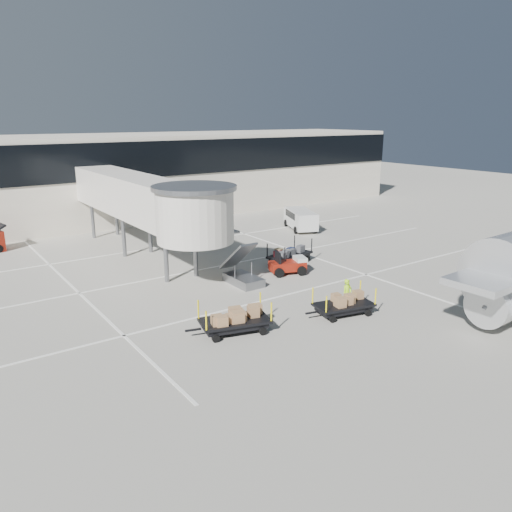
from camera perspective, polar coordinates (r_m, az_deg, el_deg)
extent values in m
plane|color=#B5B1A2|center=(27.19, 6.92, -5.42)|extent=(140.00, 140.00, 0.00)
cube|color=white|center=(28.60, 4.25, -4.24)|extent=(40.00, 0.15, 0.02)
cube|color=white|center=(34.02, -3.21, -0.95)|extent=(40.00, 0.15, 0.02)
cube|color=white|center=(39.93, -8.53, 1.41)|extent=(40.00, 0.15, 0.02)
cube|color=white|center=(38.15, 3.66, 0.88)|extent=(0.15, 30.00, 0.02)
cube|color=white|center=(31.16, -20.06, -3.49)|extent=(0.15, 30.00, 0.02)
cube|color=silver|center=(51.97, -15.77, 8.77)|extent=(64.00, 12.00, 8.00)
cube|color=black|center=(46.14, -13.37, 10.63)|extent=(64.00, 0.12, 3.20)
cube|color=silver|center=(36.61, -13.72, 6.70)|extent=(3.00, 18.00, 2.80)
cylinder|color=silver|center=(28.53, -6.99, 4.58)|extent=(4.40, 4.40, 3.00)
cylinder|color=gray|center=(28.26, -7.09, 7.77)|extent=(4.80, 4.80, 0.25)
cylinder|color=gray|center=(30.50, -10.24, -0.33)|extent=(0.28, 0.28, 2.90)
cylinder|color=gray|center=(31.35, -6.94, 0.24)|extent=(0.28, 0.28, 2.90)
cylinder|color=gray|center=(36.79, -14.88, 2.14)|extent=(0.28, 0.28, 2.90)
cylinder|color=gray|center=(37.50, -12.03, 2.57)|extent=(0.28, 0.28, 2.90)
cylinder|color=gray|center=(43.30, -18.16, 3.87)|extent=(0.28, 0.28, 2.90)
cylinder|color=gray|center=(43.90, -15.67, 4.22)|extent=(0.28, 0.28, 2.90)
cube|color=gray|center=(30.01, -1.44, -2.75)|extent=(1.40, 2.60, 0.50)
cube|color=gray|center=(30.09, -2.09, -0.01)|extent=(1.20, 2.60, 2.06)
cube|color=gray|center=(30.94, -3.53, 2.79)|extent=(1.40, 1.20, 0.12)
cube|color=maroon|center=(31.91, 3.62, -1.14)|extent=(2.49, 1.77, 0.57)
cube|color=silver|center=(32.09, 5.06, -0.37)|extent=(0.96, 1.20, 0.33)
cube|color=black|center=(31.55, 2.50, -0.25)|extent=(0.42, 0.93, 0.85)
cylinder|color=black|center=(31.19, 2.68, -1.94)|extent=(0.65, 0.42, 0.60)
cylinder|color=black|center=(32.30, 1.99, -1.31)|extent=(0.65, 0.42, 0.60)
cylinder|color=black|center=(31.68, 5.27, -1.71)|extent=(0.65, 0.42, 0.60)
cylinder|color=black|center=(32.77, 4.50, -1.09)|extent=(0.65, 0.42, 0.60)
cube|color=black|center=(34.17, 3.88, 0.13)|extent=(3.56, 2.41, 0.13)
cube|color=black|center=(34.22, 3.87, -0.18)|extent=(3.18, 2.09, 0.27)
cube|color=black|center=(32.68, 1.80, -0.86)|extent=(0.76, 0.28, 0.09)
cylinder|color=black|center=(32.99, 3.72, -1.18)|extent=(0.40, 0.24, 0.37)
cylinder|color=black|center=(33.83, 1.73, -0.72)|extent=(0.40, 0.24, 0.37)
cylinder|color=black|center=(34.78, 5.95, -0.34)|extent=(0.40, 0.24, 0.37)
cylinder|color=black|center=(35.58, 4.00, 0.07)|extent=(0.40, 0.24, 0.37)
cylinder|color=black|center=(32.41, 3.31, 0.17)|extent=(0.08, 0.08, 0.98)
cylinder|color=black|center=(33.27, 1.29, 0.61)|extent=(0.08, 0.08, 0.98)
cylinder|color=black|center=(34.88, 6.38, 1.22)|extent=(0.08, 0.08, 0.98)
cylinder|color=black|center=(35.68, 4.43, 1.60)|extent=(0.08, 0.08, 0.98)
cube|color=#121B3A|center=(33.44, 2.26, 0.27)|extent=(0.49, 0.49, 0.39)
cube|color=#4C4C51|center=(33.24, 3.31, 0.14)|extent=(0.57, 0.46, 0.37)
cube|color=#9D8655|center=(34.24, 3.32, 0.54)|extent=(0.62, 0.52, 0.30)
cube|color=#4C4C51|center=(33.28, 3.56, 0.12)|extent=(0.54, 0.48, 0.33)
cube|color=#4C4C51|center=(35.11, 4.55, 1.05)|extent=(0.54, 0.50, 0.47)
cube|color=#9D8655|center=(33.48, 4.01, 0.16)|extent=(0.47, 0.48, 0.27)
cube|color=#9D8655|center=(34.12, 4.40, 0.47)|extent=(0.59, 0.53, 0.29)
cube|color=#4C4C51|center=(34.01, 4.61, 0.42)|extent=(0.62, 0.53, 0.30)
cube|color=#121B3A|center=(34.52, 3.75, 0.68)|extent=(0.54, 0.46, 0.32)
cube|color=maroon|center=(34.43, 4.38, 0.69)|extent=(0.54, 0.52, 0.39)
cube|color=#4C4C51|center=(35.10, 4.10, 0.97)|extent=(0.53, 0.47, 0.37)
cube|color=black|center=(25.74, 9.98, -5.49)|extent=(3.22, 2.07, 0.12)
cube|color=black|center=(25.80, 9.97, -5.86)|extent=(2.88, 1.79, 0.25)
cube|color=black|center=(24.89, 6.39, -6.45)|extent=(0.69, 0.22, 0.08)
cylinder|color=black|center=(24.83, 8.74, -7.17)|extent=(0.36, 0.21, 0.34)
cylinder|color=black|center=(25.88, 7.19, -6.14)|extent=(0.36, 0.21, 0.34)
cylinder|color=black|center=(25.92, 12.69, -6.38)|extent=(0.36, 0.21, 0.34)
cylinder|color=black|center=(26.93, 11.05, -5.43)|extent=(0.36, 0.21, 0.34)
cylinder|color=yellow|center=(24.33, 8.05, -5.54)|extent=(0.07, 0.07, 0.89)
cylinder|color=yellow|center=(25.41, 6.50, -4.55)|extent=(0.07, 0.07, 0.89)
cylinder|color=yellow|center=(25.85, 13.50, -4.55)|extent=(0.07, 0.07, 0.89)
cylinder|color=yellow|center=(26.86, 11.83, -3.66)|extent=(0.07, 0.07, 0.89)
cube|color=#A07A4D|center=(25.08, 9.99, -5.30)|extent=(0.66, 0.54, 0.50)
cube|color=#A07A4D|center=(25.55, 9.67, -5.03)|extent=(0.52, 0.58, 0.39)
cube|color=#A07A4D|center=(26.23, 10.53, -4.37)|extent=(0.48, 0.49, 0.51)
cube|color=#A07A4D|center=(25.63, 9.87, -4.99)|extent=(0.52, 0.56, 0.37)
cube|color=#A07A4D|center=(24.89, 8.93, -5.52)|extent=(0.47, 0.49, 0.42)
cube|color=black|center=(23.35, -2.44, -7.40)|extent=(3.51, 2.37, 0.13)
cube|color=black|center=(23.43, -2.44, -7.83)|extent=(3.14, 2.06, 0.27)
cube|color=black|center=(22.95, -7.20, -8.38)|extent=(0.74, 0.27, 0.09)
cylinder|color=black|center=(22.59, -4.61, -9.39)|extent=(0.39, 0.24, 0.36)
cylinder|color=black|center=(23.87, -5.56, -7.99)|extent=(0.39, 0.24, 0.36)
cylinder|color=black|center=(23.23, 0.78, -8.61)|extent=(0.39, 0.24, 0.36)
cylinder|color=black|center=(24.47, -0.43, -7.30)|extent=(0.39, 0.24, 0.36)
cylinder|color=yellow|center=(22.14, -5.71, -7.45)|extent=(0.07, 0.07, 0.96)
cylinder|color=yellow|center=(23.43, -6.61, -6.13)|extent=(0.07, 0.07, 0.96)
cylinder|color=yellow|center=(23.02, 1.77, -6.44)|extent=(0.07, 0.07, 0.96)
cylinder|color=yellow|center=(24.27, 0.50, -5.24)|extent=(0.07, 0.07, 0.96)
cube|color=#A07A4D|center=(22.60, -3.88, -7.29)|extent=(0.67, 0.58, 0.55)
cube|color=#A07A4D|center=(23.55, -3.48, -6.39)|extent=(0.53, 0.54, 0.49)
cube|color=#A07A4D|center=(22.87, -3.69, -7.21)|extent=(0.66, 0.52, 0.40)
cube|color=#A07A4D|center=(23.35, -5.40, -6.75)|extent=(0.56, 0.60, 0.40)
cube|color=#A07A4D|center=(22.77, -4.33, -7.34)|extent=(0.77, 0.60, 0.39)
cube|color=#A07A4D|center=(23.83, -0.25, -6.12)|extent=(0.69, 0.70, 0.47)
cube|color=#A07A4D|center=(23.00, -3.56, -6.98)|extent=(0.55, 0.52, 0.47)
cube|color=#A07A4D|center=(23.84, -1.60, -6.22)|extent=(0.54, 0.50, 0.39)
imported|color=#A3E518|center=(26.48, 10.36, -4.29)|extent=(0.60, 0.40, 1.61)
cube|color=silver|center=(44.49, 5.12, 4.28)|extent=(3.38, 4.85, 1.45)
cube|color=silver|center=(46.42, 4.34, 4.42)|extent=(1.80, 1.13, 0.84)
cube|color=black|center=(44.59, 5.05, 4.79)|extent=(2.76, 3.29, 0.58)
cylinder|color=black|center=(42.97, 4.58, 2.97)|extent=(0.45, 0.67, 0.64)
cylinder|color=black|center=(43.53, 6.82, 3.08)|extent=(0.45, 0.67, 0.64)
cylinder|color=black|center=(45.76, 3.46, 3.78)|extent=(0.45, 0.67, 0.64)
cylinder|color=black|center=(46.29, 5.58, 3.87)|extent=(0.45, 0.67, 0.64)
cylinder|color=silver|center=(26.06, 26.10, -4.63)|extent=(2.79, 2.18, 2.08)
cube|color=silver|center=(25.82, 26.32, -2.93)|extent=(0.73, 0.25, 1.00)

